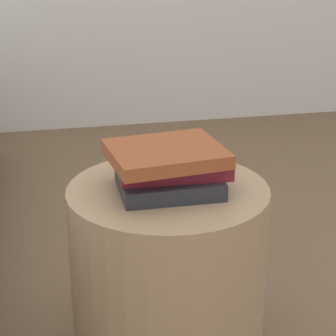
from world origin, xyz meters
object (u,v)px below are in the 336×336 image
at_px(side_table, 168,278).
at_px(book_rust, 166,153).
at_px(book_maroon, 173,166).
at_px(book_charcoal, 167,183).

distance_m(side_table, book_rust, 0.32).
bearing_deg(book_rust, book_maroon, -9.93).
bearing_deg(book_maroon, side_table, -167.24).
xyz_separation_m(book_charcoal, book_maroon, (0.02, 0.01, 0.03)).
bearing_deg(side_table, book_charcoal, -113.76).
relative_size(book_charcoal, book_rust, 0.90).
bearing_deg(book_charcoal, book_maroon, 37.90).
relative_size(book_charcoal, book_maroon, 0.90).
xyz_separation_m(side_table, book_maroon, (0.01, 0.00, 0.29)).
relative_size(side_table, book_rust, 1.89).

